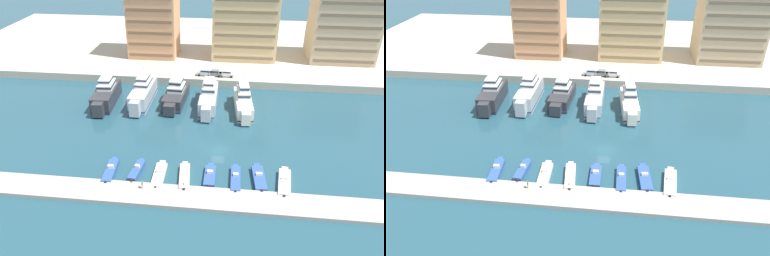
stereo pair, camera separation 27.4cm
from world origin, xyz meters
The scene contains 25 objects.
ground_plane centered at (0.00, 0.00, 0.00)m, with size 400.00×400.00×0.00m, color #234C5B.
quay_promenade centered at (0.00, 66.37, 1.07)m, with size 180.00×70.00×2.14m, color #BCB29E.
pier_dock centered at (0.00, -16.01, 0.34)m, with size 120.00×5.65×0.67m, color #A8A399.
yacht_charcoal_far_left centered at (-29.17, 18.29, 2.41)m, with size 5.48×16.96×8.21m.
yacht_silver_left centered at (-20.08, 19.75, 2.57)m, with size 4.44×17.52×8.52m.
yacht_charcoal_mid_left centered at (-11.87, 20.46, 2.13)m, with size 5.54×15.79×7.78m.
yacht_silver_center_left centered at (-3.52, 19.27, 2.48)m, with size 4.02×17.38×8.46m.
yacht_ivory_center centered at (4.95, 18.15, 2.35)m, with size 4.90×16.42×8.34m.
motorboat_blue_far_left centered at (-19.27, -10.33, 0.49)m, with size 2.34×7.95×1.52m.
motorboat_blue_left centered at (-14.43, -9.82, 0.57)m, with size 2.10×6.89×1.62m.
motorboat_cream_mid_left centered at (-10.16, -10.42, 0.39)m, with size 2.17×8.32×1.33m.
motorboat_cream_center_left centered at (-5.49, -10.54, 0.49)m, with size 2.51×8.30×0.98m.
motorboat_blue_center centered at (-0.99, -9.65, 0.43)m, with size 2.00×7.09×1.38m.
motorboat_blue_center_right centered at (3.63, -10.02, 0.44)m, with size 1.75×8.22×1.31m.
motorboat_blue_mid_right centered at (7.79, -9.43, 0.49)m, with size 2.62×8.21×1.39m.
motorboat_white_right centered at (12.21, -10.22, 0.50)m, with size 2.88×8.59×1.48m.
car_silver_far_left centered at (-5.88, 34.44, 3.12)m, with size 4.12×1.95×1.80m.
car_grey_left centered at (-2.96, 34.32, 3.12)m, with size 4.22×2.16×1.80m.
car_white_mid_left centered at (0.40, 34.30, 3.12)m, with size 4.16×2.04×1.80m.
apartment_block_far_left centered at (-23.35, 51.38, 15.99)m, with size 15.05×12.83×29.54m.
apartment_block_left centered at (4.95, 52.74, 15.92)m, with size 19.70×13.96×29.44m.
apartment_block_mid_left centered at (34.38, 53.77, 12.36)m, with size 19.38×15.55×22.33m.
pedestrian_near_edge centered at (-12.24, -14.81, 1.59)m, with size 0.33×0.58×1.55m.
bollard_west centered at (-14.45, -13.44, 1.00)m, with size 0.20×0.20×0.61m.
bollard_west_mid centered at (-5.30, -13.44, 1.00)m, with size 0.20×0.20×0.61m.
Camera 2 is at (2.34, -64.11, 41.39)m, focal length 35.00 mm.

